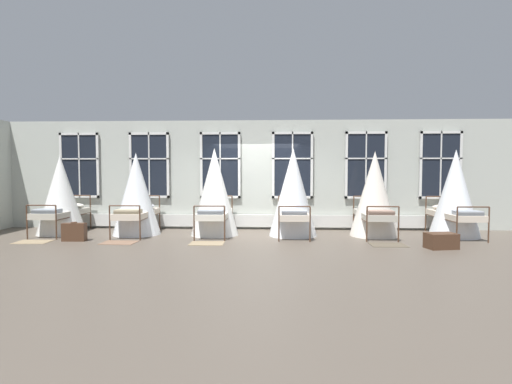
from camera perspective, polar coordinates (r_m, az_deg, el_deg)
name	(u,v)px	position (r m, az deg, el deg)	size (l,w,h in m)	color
ground	(254,235)	(10.88, -0.22, -6.06)	(27.89, 27.89, 0.00)	brown
back_wall_with_windows	(256,175)	(11.86, 0.05, 2.45)	(14.94, 0.10, 3.19)	#B2B7AD
window_bank	(256,192)	(11.76, 0.03, -0.05)	(11.75, 0.10, 2.78)	black
cot_first	(61,196)	(12.17, -25.94, -0.50)	(1.27, 1.91, 2.14)	#4C3323
cot_second	(136,195)	(11.29, -16.59, -0.42)	(1.27, 1.93, 2.20)	#4C3323
cot_third	(215,193)	(10.79, -5.89, -0.17)	(1.27, 1.91, 2.32)	#4C3323
cot_fourth	(293,194)	(10.66, 5.28, -0.22)	(1.27, 1.91, 2.31)	#4C3323
cot_fifth	(374,195)	(11.03, 16.44, -0.42)	(1.27, 1.92, 2.23)	#4C3323
cot_sixth	(455,195)	(11.70, 26.39, -0.33)	(1.27, 1.92, 2.27)	#4C3323
rug_first	(33,242)	(11.15, -29.04, -6.20)	(0.80, 0.56, 0.01)	#8E7A5B
rug_second	(119,243)	(10.21, -18.83, -6.80)	(0.80, 0.56, 0.01)	brown
rug_third	(207,243)	(9.64, -6.98, -7.24)	(0.80, 0.56, 0.01)	#8E7A5B
rug_fifth	(388,245)	(9.86, 18.21, -7.14)	(0.80, 0.56, 0.01)	brown
suitcase_dark	(74,232)	(10.83, -24.37, -5.18)	(0.57, 0.23, 0.47)	#472D1E
travel_trunk	(441,241)	(9.84, 24.77, -6.31)	(0.64, 0.40, 0.34)	#472D1E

